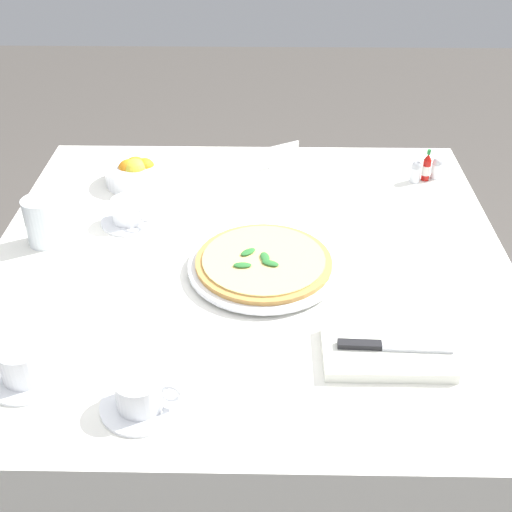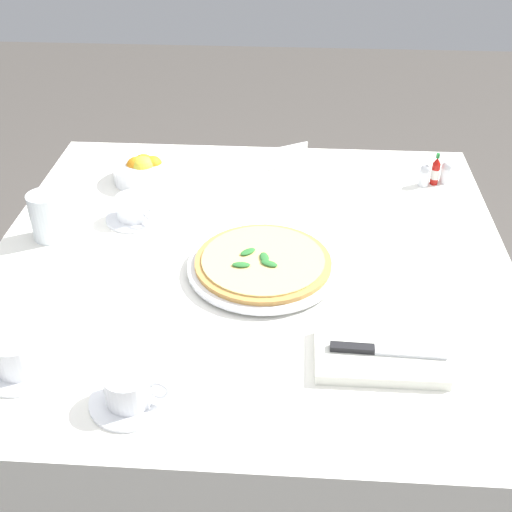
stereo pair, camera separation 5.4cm
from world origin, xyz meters
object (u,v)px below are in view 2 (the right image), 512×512
object	(u,v)px
citrus_bowl	(144,170)
coffee_cup_center_back	(129,390)
water_glass_left_edge	(47,218)
dinner_knife	(382,350)
hot_sauce_bottle	(435,171)
pizza	(263,261)
napkin_folded	(380,356)
salt_shaker	(446,173)
coffee_cup_far_right	(17,357)
coffee_cup_near_right	(134,209)
pepper_shaker	(424,176)
pizza_plate	(263,267)
menu_card	(292,155)

from	to	relation	value
citrus_bowl	coffee_cup_center_back	bearing A→B (deg)	-79.93
water_glass_left_edge	dinner_knife	xyz separation A→B (m)	(0.69, -0.35, -0.02)
hot_sauce_bottle	pizza	bearing A→B (deg)	-134.92
napkin_folded	citrus_bowl	world-z (taller)	citrus_bowl
napkin_folded	salt_shaker	distance (m)	0.70
coffee_cup_far_right	citrus_bowl	xyz separation A→B (m)	(0.07, 0.69, -0.00)
coffee_cup_near_right	hot_sauce_bottle	bearing A→B (deg)	17.23
pepper_shaker	coffee_cup_far_right	bearing A→B (deg)	-137.26
citrus_bowl	water_glass_left_edge	bearing A→B (deg)	-118.38
coffee_cup_near_right	coffee_cup_center_back	bearing A→B (deg)	-78.24
pepper_shaker	salt_shaker	bearing A→B (deg)	19.65
pizza	dinner_knife	world-z (taller)	pizza
coffee_cup_near_right	dinner_knife	world-z (taller)	coffee_cup_near_right
pizza_plate	coffee_cup_near_right	size ratio (longest dim) A/B	2.36
pizza_plate	pizza	bearing A→B (deg)	-148.81
pizza_plate	dinner_knife	bearing A→B (deg)	-49.23
coffee_cup_near_right	citrus_bowl	bearing A→B (deg)	95.09
pizza	coffee_cup_far_right	xyz separation A→B (m)	(-0.39, -0.31, 0.00)
pepper_shaker	pizza_plate	bearing A→B (deg)	-133.58
pizza	coffee_cup_center_back	size ratio (longest dim) A/B	2.08
coffee_cup_near_right	salt_shaker	world-z (taller)	coffee_cup_near_right
coffee_cup_near_right	dinner_knife	size ratio (longest dim) A/B	0.66
pizza	napkin_folded	world-z (taller)	pizza
coffee_cup_far_right	salt_shaker	world-z (taller)	coffee_cup_far_right
dinner_knife	coffee_cup_near_right	bearing A→B (deg)	142.10
pizza_plate	coffee_cup_far_right	distance (m)	0.50
coffee_cup_center_back	water_glass_left_edge	world-z (taller)	water_glass_left_edge
hot_sauce_bottle	napkin_folded	bearing A→B (deg)	-106.40
water_glass_left_edge	menu_card	size ratio (longest dim) A/B	1.32
water_glass_left_edge	menu_card	distance (m)	0.65
pizza_plate	coffee_cup_center_back	world-z (taller)	coffee_cup_center_back
pizza	salt_shaker	world-z (taller)	salt_shaker
napkin_folded	dinner_knife	world-z (taller)	dinner_knife
coffee_cup_far_right	dinner_knife	distance (m)	0.61
pizza	menu_card	bearing A→B (deg)	84.28
water_glass_left_edge	salt_shaker	world-z (taller)	water_glass_left_edge
water_glass_left_edge	hot_sauce_bottle	xyz separation A→B (m)	(0.88, 0.31, -0.01)
coffee_cup_far_right	napkin_folded	world-z (taller)	coffee_cup_far_right
menu_card	dinner_knife	bearing A→B (deg)	-107.58
water_glass_left_edge	pepper_shaker	xyz separation A→B (m)	(0.85, 0.30, -0.02)
pizza_plate	pizza	world-z (taller)	pizza
coffee_cup_center_back	coffee_cup_far_right	xyz separation A→B (m)	(-0.20, 0.06, 0.00)
pizza_plate	napkin_folded	xyz separation A→B (m)	(0.21, -0.25, -0.00)
pizza	hot_sauce_bottle	distance (m)	0.57
coffee_cup_far_right	coffee_cup_near_right	bearing A→B (deg)	80.36
pizza	salt_shaker	bearing A→B (deg)	43.86
dinner_knife	hot_sauce_bottle	xyz separation A→B (m)	(0.19, 0.66, 0.01)
pizza	hot_sauce_bottle	xyz separation A→B (m)	(0.41, 0.41, 0.01)
napkin_folded	citrus_bowl	xyz separation A→B (m)	(-0.53, 0.63, 0.02)
coffee_cup_center_back	pepper_shaker	distance (m)	0.95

